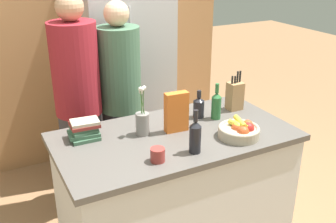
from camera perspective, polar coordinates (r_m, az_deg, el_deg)
The scene contains 14 objects.
kitchen_island at distance 2.79m, azimuth 1.00°, elevation -11.72°, with size 1.55×0.83×0.92m.
back_wall_wood at distance 3.98m, azimuth -11.08°, elevation 11.71°, with size 2.75×0.12×2.60m.
refrigerator at distance 3.79m, azimuth -6.22°, elevation 6.19°, with size 0.80×0.62×1.93m.
fruit_bowl at distance 2.54m, azimuth 10.37°, elevation -2.69°, with size 0.26×0.26×0.11m.
knife_block at distance 2.95m, azimuth 9.67°, elevation 2.30°, with size 0.11×0.09×0.29m.
flower_vase at distance 2.52m, azimuth -3.72°, elevation -1.40°, with size 0.09×0.09×0.33m.
cereal_box at distance 2.55m, azimuth 1.23°, elevation -0.08°, with size 0.16×0.07×0.27m.
coffee_mug at distance 2.24m, azimuth -1.49°, elevation -6.27°, with size 0.10×0.10×0.08m.
book_stack at distance 2.53m, azimuth -12.05°, elevation -2.63°, with size 0.21×0.17×0.12m.
bottle_oil at distance 2.78m, azimuth 4.47°, elevation 0.68°, with size 0.08×0.08×0.20m.
bottle_vinegar at distance 2.30m, azimuth 3.97°, elevation -3.56°, with size 0.07×0.07×0.27m.
bottle_wine at distance 2.77m, azimuth 7.02°, elevation 0.95°, with size 0.07×0.07×0.26m.
person_at_sink at distance 3.10m, azimuth -12.95°, elevation 2.28°, with size 0.36×0.36×1.75m.
person_in_blue at distance 3.21m, azimuth -6.92°, elevation 2.65°, with size 0.34×0.34×1.68m.
Camera 1 is at (-1.10, -2.02, 2.05)m, focal length 42.00 mm.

